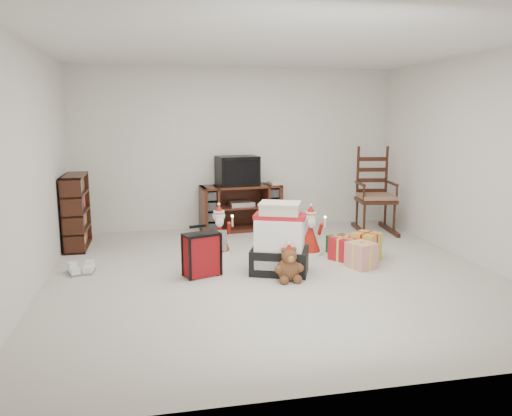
{
  "coord_description": "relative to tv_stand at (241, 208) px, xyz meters",
  "views": [
    {
      "loc": [
        -1.3,
        -5.28,
        1.77
      ],
      "look_at": [
        -0.08,
        0.6,
        0.65
      ],
      "focal_mm": 35.0,
      "sensor_mm": 36.0,
      "label": 1
    }
  ],
  "objects": [
    {
      "name": "teddy_bear",
      "position": [
        0.08,
        -2.52,
        -0.19
      ],
      "size": [
        0.25,
        0.22,
        0.37
      ],
      "color": "brown",
      "rests_on": "floor"
    },
    {
      "name": "bookshelf",
      "position": [
        -2.36,
        -0.57,
        0.12
      ],
      "size": [
        0.27,
        0.81,
        0.99
      ],
      "color": "#36150E",
      "rests_on": "floor"
    },
    {
      "name": "gift_cluster",
      "position": [
        1.09,
        -1.85,
        -0.22
      ],
      "size": [
        0.77,
        0.87,
        0.26
      ],
      "color": "#B4141C",
      "rests_on": "floor"
    },
    {
      "name": "tv_stand",
      "position": [
        0.0,
        0.0,
        0.0
      ],
      "size": [
        1.28,
        0.56,
        0.71
      ],
      "rotation": [
        0.0,
        0.0,
        0.1
      ],
      "color": "#411B12",
      "rests_on": "floor"
    },
    {
      "name": "sneaker_pair",
      "position": [
        -2.16,
        -1.79,
        -0.31
      ],
      "size": [
        0.32,
        0.27,
        0.09
      ],
      "rotation": [
        0.0,
        0.0,
        0.18
      ],
      "color": "silver",
      "rests_on": "floor"
    },
    {
      "name": "mrs_claus_figurine",
      "position": [
        -0.51,
        -1.27,
        -0.11
      ],
      "size": [
        0.32,
        0.3,
        0.65
      ],
      "color": "#9C1A10",
      "rests_on": "floor"
    },
    {
      "name": "santa_figurine",
      "position": [
        0.64,
        -1.54,
        -0.11
      ],
      "size": [
        0.31,
        0.3,
        0.64
      ],
      "color": "#9C1A10",
      "rests_on": "floor"
    },
    {
      "name": "stocking",
      "position": [
        0.1,
        -2.36,
        -0.09
      ],
      "size": [
        0.26,
        0.13,
        0.53
      ],
      "primitive_type": null,
      "rotation": [
        0.0,
        0.0,
        -0.08
      ],
      "color": "#0D7919",
      "rests_on": "floor"
    },
    {
      "name": "crt_television",
      "position": [
        -0.05,
        0.01,
        0.58
      ],
      "size": [
        0.66,
        0.52,
        0.45
      ],
      "rotation": [
        0.0,
        0.0,
        0.13
      ],
      "color": "black",
      "rests_on": "tv_stand"
    },
    {
      "name": "red_suitcase",
      "position": [
        -0.83,
        -2.17,
        -0.11
      ],
      "size": [
        0.42,
        0.32,
        0.57
      ],
      "rotation": [
        0.0,
        0.0,
        0.35
      ],
      "color": "maroon",
      "rests_on": "floor"
    },
    {
      "name": "room",
      "position": [
        -0.02,
        -2.25,
        0.89
      ],
      "size": [
        5.01,
        5.01,
        2.51
      ],
      "color": "beige",
      "rests_on": "ground"
    },
    {
      "name": "rocking_chair",
      "position": [
        2.01,
        -0.45,
        0.11
      ],
      "size": [
        0.66,
        0.96,
        1.35
      ],
      "rotation": [
        0.0,
        0.0,
        -0.14
      ],
      "color": "#36150E",
      "rests_on": "floor"
    },
    {
      "name": "gift_pile",
      "position": [
        0.05,
        -2.22,
        -0.01
      ],
      "size": [
        0.76,
        0.66,
        0.8
      ],
      "rotation": [
        0.0,
        0.0,
        -0.37
      ],
      "color": "black",
      "rests_on": "floor"
    }
  ]
}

